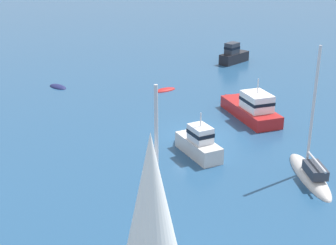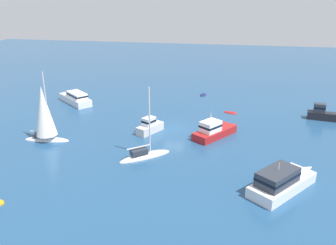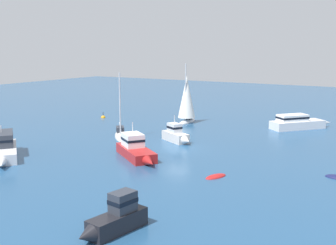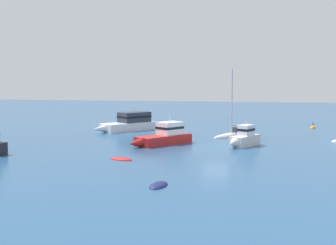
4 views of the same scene
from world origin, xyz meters
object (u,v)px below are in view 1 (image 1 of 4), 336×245
launch (251,107)px  cabin_cruiser (235,55)px  skiff (165,90)px  ketch (310,175)px  launch_2 (197,142)px  sailboat (151,216)px  rib (58,87)px

launch → cabin_cruiser: (13.99, 8.67, 0.02)m
skiff → ketch: 18.14m
launch_2 → cabin_cruiser: (21.73, 8.77, 0.05)m
sailboat → cabin_cruiser: size_ratio=1.81×
rib → skiff: bearing=-143.0°
launch_2 → cabin_cruiser: 23.43m
sailboat → rib: (15.80, 22.47, -3.05)m
launch_2 → cabin_cruiser: bearing=-40.1°
launch → rib: bearing=45.4°
launch → ketch: ketch is taller
ketch → launch_2: (-1.03, 6.92, 0.60)m
skiff → launch: 9.25m
skiff → ketch: ketch is taller
launch → ketch: bearing=171.6°
sailboat → cabin_cruiser: sailboat is taller
skiff → rib: 9.66m
ketch → sailboat: 12.69m
rib → cabin_cruiser: bearing=-109.9°
launch → rib: (-3.10, 17.45, -0.79)m
sailboat → rib: 27.64m
ketch → launch_2: 7.02m
launch → cabin_cruiser: size_ratio=1.46×
launch_2 → cabin_cruiser: size_ratio=0.98×
launch → skiff: bearing=24.8°
launch → sailboat: bearing=140.2°
skiff → launch: bearing=-80.2°
ketch → launch_2: size_ratio=1.74×
skiff → rib: (-4.78, 8.39, 0.00)m
sailboat → launch_2: bearing=17.8°
skiff → sailboat: 25.12m
sailboat → cabin_cruiser: bearing=16.7°
ketch → launch: bearing=6.2°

